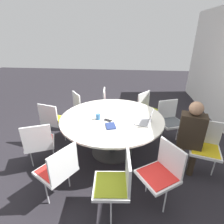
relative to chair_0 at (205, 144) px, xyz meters
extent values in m
plane|color=black|center=(-0.35, -1.50, -0.51)|extent=(16.00, 16.00, 0.00)
cylinder|color=#333333|center=(-0.35, -1.50, -0.50)|extent=(0.77, 0.77, 0.02)
cylinder|color=#333333|center=(-0.35, -1.50, -0.15)|extent=(0.13, 0.13, 0.68)
cylinder|color=silver|center=(-0.35, -1.50, 0.21)|extent=(1.81, 1.81, 0.03)
cube|color=silver|center=(0.07, -0.02, -0.07)|extent=(0.52, 0.54, 0.04)
cube|color=gold|center=(0.07, -0.02, -0.05)|extent=(0.46, 0.47, 0.01)
cube|color=silver|center=(-0.12, 0.03, 0.15)|extent=(0.14, 0.41, 0.40)
cylinder|color=silver|center=(0.11, 0.16, -0.30)|extent=(0.02, 0.02, 0.42)
cylinder|color=silver|center=(0.02, -0.19, -0.30)|extent=(0.02, 0.02, 0.42)
cube|color=silver|center=(-0.80, -0.35, -0.07)|extent=(0.55, 0.56, 0.04)
cube|color=#4C5156|center=(-0.80, -0.35, -0.05)|extent=(0.49, 0.50, 0.01)
cube|color=silver|center=(-0.98, -0.42, 0.15)|extent=(0.18, 0.40, 0.40)
cylinder|color=silver|center=(-0.87, -0.18, -0.30)|extent=(0.02, 0.02, 0.42)
cylinder|color=silver|center=(-0.73, -0.52, -0.30)|extent=(0.02, 0.02, 0.42)
cube|color=silver|center=(-1.31, -0.72, -0.07)|extent=(0.61, 0.60, 0.04)
cube|color=olive|center=(-1.31, -0.72, -0.05)|extent=(0.53, 0.53, 0.01)
cube|color=silver|center=(-1.43, -0.87, 0.15)|extent=(0.34, 0.29, 0.40)
cylinder|color=silver|center=(-1.45, -0.61, -0.30)|extent=(0.02, 0.02, 0.42)
cylinder|color=silver|center=(-1.17, -0.83, -0.30)|extent=(0.02, 0.02, 0.42)
cube|color=silver|center=(-1.58, -1.61, -0.07)|extent=(0.48, 0.46, 0.04)
cube|color=red|center=(-1.58, -1.61, -0.05)|extent=(0.42, 0.40, 0.01)
cube|color=silver|center=(-1.56, -1.81, 0.15)|extent=(0.42, 0.07, 0.40)
cylinder|color=silver|center=(-1.76, -1.63, -0.30)|extent=(0.02, 0.02, 0.42)
cylinder|color=silver|center=(-1.40, -1.60, -0.30)|extent=(0.02, 0.02, 0.42)
cube|color=silver|center=(-1.33, -2.24, -0.07)|extent=(0.60, 0.60, 0.04)
cube|color=red|center=(-1.33, -2.24, -0.05)|extent=(0.53, 0.53, 0.01)
cube|color=silver|center=(-1.22, -2.40, 0.15)|extent=(0.35, 0.28, 0.40)
cylinder|color=silver|center=(-1.48, -2.35, -0.30)|extent=(0.02, 0.02, 0.42)
cylinder|color=silver|center=(-1.19, -2.13, -0.30)|extent=(0.02, 0.02, 0.42)
cube|color=silver|center=(-0.66, -2.69, -0.07)|extent=(0.52, 0.53, 0.04)
cube|color=gold|center=(-0.66, -2.69, -0.05)|extent=(0.46, 0.47, 0.01)
cube|color=silver|center=(-0.48, -2.74, 0.15)|extent=(0.14, 0.41, 0.40)
cylinder|color=silver|center=(-0.71, -2.87, -0.30)|extent=(0.02, 0.02, 0.42)
cylinder|color=silver|center=(-0.62, -2.52, -0.30)|extent=(0.02, 0.02, 0.42)
cube|color=silver|center=(0.13, -2.64, -0.07)|extent=(0.56, 0.57, 0.04)
cube|color=red|center=(0.13, -2.64, -0.05)|extent=(0.49, 0.50, 0.01)
cube|color=silver|center=(0.31, -2.56, 0.15)|extent=(0.19, 0.40, 0.40)
cylinder|color=silver|center=(0.20, -2.81, -0.30)|extent=(0.02, 0.02, 0.42)
cylinder|color=silver|center=(0.06, -2.47, -0.30)|extent=(0.02, 0.02, 0.42)
cube|color=silver|center=(0.71, -2.14, -0.07)|extent=(0.59, 0.59, 0.04)
cube|color=red|center=(0.71, -2.14, -0.05)|extent=(0.52, 0.52, 0.01)
cube|color=silver|center=(0.81, -1.97, 0.15)|extent=(0.37, 0.24, 0.40)
cylinder|color=silver|center=(0.87, -2.23, -0.30)|extent=(0.02, 0.02, 0.42)
cylinder|color=silver|center=(0.56, -2.04, -0.30)|extent=(0.02, 0.02, 0.42)
cube|color=silver|center=(0.89, -1.39, -0.07)|extent=(0.48, 0.46, 0.04)
cube|color=olive|center=(0.89, -1.39, -0.05)|extent=(0.42, 0.40, 0.01)
cube|color=silver|center=(0.87, -1.19, 0.15)|extent=(0.42, 0.07, 0.40)
cylinder|color=silver|center=(1.07, -1.37, -0.30)|extent=(0.02, 0.02, 0.42)
cylinder|color=silver|center=(0.71, -1.40, -0.30)|extent=(0.02, 0.02, 0.42)
cube|color=silver|center=(0.69, -0.82, -0.07)|extent=(0.60, 0.59, 0.04)
cube|color=red|center=(0.69, -0.82, -0.05)|extent=(0.53, 0.52, 0.01)
cube|color=silver|center=(0.58, -0.66, 0.15)|extent=(0.37, 0.25, 0.40)
cylinder|color=silver|center=(0.84, -0.72, -0.30)|extent=(0.02, 0.02, 0.42)
cylinder|color=silver|center=(0.54, -0.92, -0.30)|extent=(0.02, 0.02, 0.42)
cylinder|color=#2D2319|center=(0.12, -0.19, -0.28)|extent=(0.10, 0.10, 0.46)
cylinder|color=#2D2319|center=(0.07, -0.36, -0.28)|extent=(0.10, 0.10, 0.46)
cube|color=#2D2319|center=(0.00, -0.25, 0.22)|extent=(0.31, 0.41, 0.55)
sphere|color=#A87A5B|center=(0.00, -0.25, 0.60)|extent=(0.20, 0.20, 0.20)
cube|color=#99999E|center=(-0.20, -0.97, 0.23)|extent=(0.34, 0.30, 0.02)
cube|color=#99999E|center=(-0.17, -0.86, 0.34)|extent=(0.29, 0.13, 0.20)
cube|color=black|center=(-0.17, -0.86, 0.34)|extent=(0.26, 0.11, 0.17)
cube|color=navy|center=(-0.01, -1.49, 0.23)|extent=(0.24, 0.20, 0.02)
cylinder|color=#33669E|center=(-0.24, -1.73, 0.27)|extent=(0.08, 0.08, 0.10)
cube|color=black|center=(-0.21, -1.56, 0.23)|extent=(0.12, 0.16, 0.01)
camera|label=1|loc=(2.40, -1.22, 1.59)|focal=28.00mm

